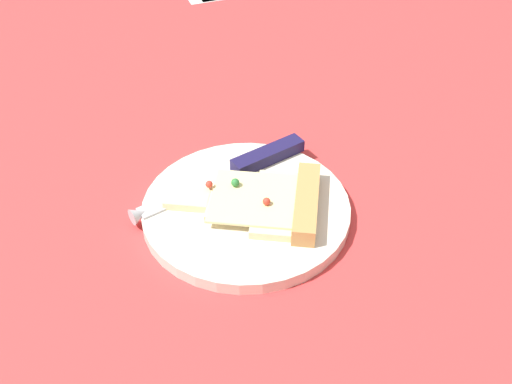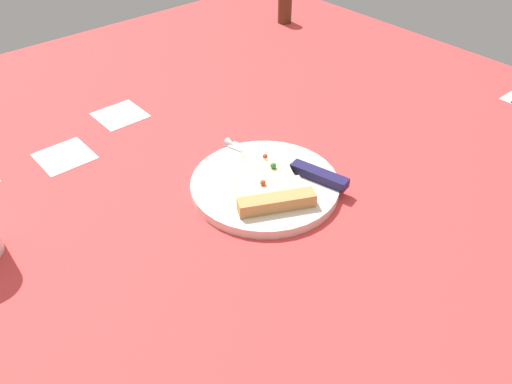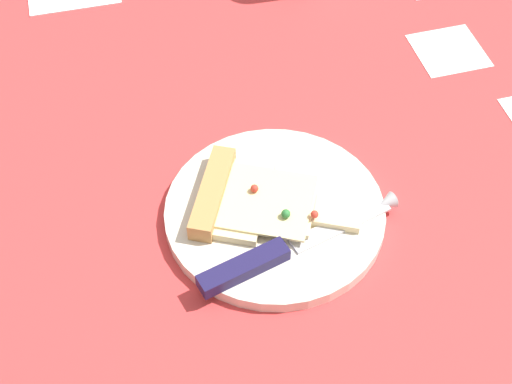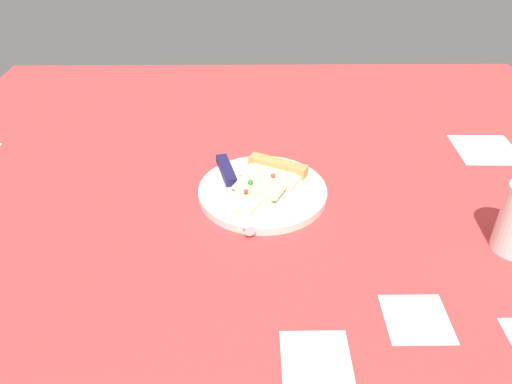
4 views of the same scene
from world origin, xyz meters
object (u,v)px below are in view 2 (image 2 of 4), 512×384
pizza_slice (269,187)px  knife (295,167)px  plate (265,185)px  pepper_shaker (285,9)px

pizza_slice → knife: pizza_slice is taller
pizza_slice → knife: 7.24cm
plate → knife: knife is taller
knife → pizza_slice: bearing=176.4°
plate → knife: bearing=-9.4°
pepper_shaker → knife: bearing=-131.9°
pizza_slice → pepper_shaker: pepper_shaker is taller
pizza_slice → pepper_shaker: bearing=71.8°
pepper_shaker → pizza_slice: bearing=-135.1°
plate → pepper_shaker: pepper_shaker is taller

